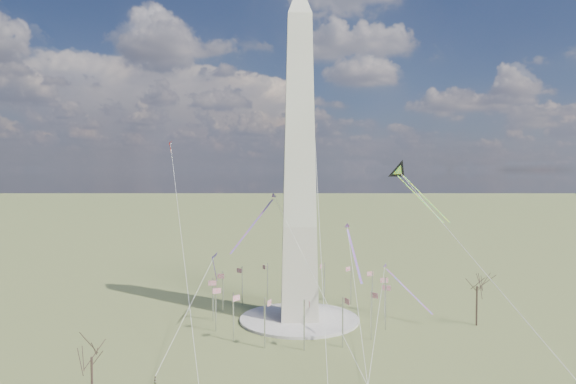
{
  "coord_description": "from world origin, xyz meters",
  "views": [
    {
      "loc": [
        -7.23,
        -152.92,
        45.4
      ],
      "look_at": [
        -3.41,
        0.0,
        38.86
      ],
      "focal_mm": 32.0,
      "sensor_mm": 36.0,
      "label": 1
    }
  ],
  "objects_px": {
    "tree_near": "(477,283)",
    "person_west": "(155,380)",
    "washington_monument": "(299,162)",
    "kite_delta_black": "(401,174)"
  },
  "relations": [
    {
      "from": "tree_near",
      "to": "person_west",
      "type": "distance_m",
      "value": 93.63
    },
    {
      "from": "washington_monument",
      "to": "tree_near",
      "type": "bearing_deg",
      "value": -6.88
    },
    {
      "from": "washington_monument",
      "to": "tree_near",
      "type": "distance_m",
      "value": 63.0
    },
    {
      "from": "tree_near",
      "to": "person_west",
      "type": "relative_size",
      "value": 11.43
    },
    {
      "from": "tree_near",
      "to": "kite_delta_black",
      "type": "bearing_deg",
      "value": 149.87
    },
    {
      "from": "washington_monument",
      "to": "kite_delta_black",
      "type": "relative_size",
      "value": 4.68
    },
    {
      "from": "person_west",
      "to": "washington_monument",
      "type": "bearing_deg",
      "value": -86.38
    },
    {
      "from": "tree_near",
      "to": "person_west",
      "type": "xyz_separation_m",
      "value": [
        -84.44,
        -38.75,
        -11.61
      ]
    },
    {
      "from": "washington_monument",
      "to": "kite_delta_black",
      "type": "distance_m",
      "value": 32.43
    },
    {
      "from": "tree_near",
      "to": "kite_delta_black",
      "type": "xyz_separation_m",
      "value": [
        -19.83,
        11.51,
        31.88
      ]
    }
  ]
}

